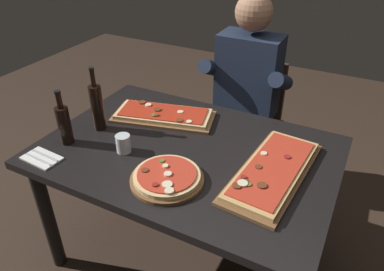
# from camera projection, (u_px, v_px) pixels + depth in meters

# --- Properties ---
(ground_plane) EXTENTS (6.40, 6.40, 0.00)m
(ground_plane) POSITION_uv_depth(u_px,v_px,m) (188.00, 252.00, 2.16)
(ground_plane) COLOR #38281E
(dining_table) EXTENTS (1.40, 0.96, 0.74)m
(dining_table) POSITION_uv_depth(u_px,v_px,m) (187.00, 165.00, 1.82)
(dining_table) COLOR black
(dining_table) RESTS_ON ground_plane
(pizza_rectangular_front) EXTENTS (0.59, 0.36, 0.05)m
(pizza_rectangular_front) POSITION_uv_depth(u_px,v_px,m) (163.00, 115.00, 2.01)
(pizza_rectangular_front) COLOR brown
(pizza_rectangular_front) RESTS_ON dining_table
(pizza_rectangular_left) EXTENTS (0.31, 0.64, 0.05)m
(pizza_rectangular_left) POSITION_uv_depth(u_px,v_px,m) (273.00, 170.00, 1.59)
(pizza_rectangular_left) COLOR brown
(pizza_rectangular_left) RESTS_ON dining_table
(pizza_round_far) EXTENTS (0.32, 0.32, 0.05)m
(pizza_round_far) POSITION_uv_depth(u_px,v_px,m) (167.00, 177.00, 1.55)
(pizza_round_far) COLOR brown
(pizza_round_far) RESTS_ON dining_table
(wine_bottle_dark) EXTENTS (0.06, 0.06, 0.34)m
(wine_bottle_dark) POSITION_uv_depth(u_px,v_px,m) (97.00, 106.00, 1.86)
(wine_bottle_dark) COLOR black
(wine_bottle_dark) RESTS_ON dining_table
(oil_bottle_amber) EXTENTS (0.06, 0.06, 0.28)m
(oil_bottle_amber) POSITION_uv_depth(u_px,v_px,m) (64.00, 124.00, 1.76)
(oil_bottle_amber) COLOR black
(oil_bottle_amber) RESTS_ON dining_table
(tumbler_near_camera) EXTENTS (0.07, 0.07, 0.09)m
(tumbler_near_camera) POSITION_uv_depth(u_px,v_px,m) (123.00, 144.00, 1.73)
(tumbler_near_camera) COLOR silver
(tumbler_near_camera) RESTS_ON dining_table
(napkin_cutlery_set) EXTENTS (0.19, 0.12, 0.01)m
(napkin_cutlery_set) POSITION_uv_depth(u_px,v_px,m) (42.00, 158.00, 1.70)
(napkin_cutlery_set) COLOR white
(napkin_cutlery_set) RESTS_ON dining_table
(diner_chair) EXTENTS (0.44, 0.44, 0.87)m
(diner_chair) POSITION_uv_depth(u_px,v_px,m) (248.00, 118.00, 2.53)
(diner_chair) COLOR #3D2B1E
(diner_chair) RESTS_ON ground_plane
(seated_diner) EXTENTS (0.53, 0.41, 1.33)m
(seated_diner) POSITION_uv_depth(u_px,v_px,m) (245.00, 91.00, 2.31)
(seated_diner) COLOR #23232D
(seated_diner) RESTS_ON ground_plane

